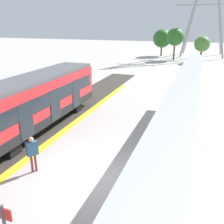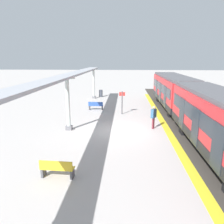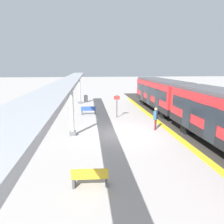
% 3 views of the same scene
% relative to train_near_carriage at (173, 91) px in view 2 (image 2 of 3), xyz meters
% --- Properties ---
extents(ground_plane, '(176.00, 176.00, 0.00)m').
position_rel_train_near_carriage_xyz_m(ground_plane, '(5.63, 8.11, -1.83)').
color(ground_plane, '#ADA7A3').
extents(tactile_edge_strip, '(0.52, 34.70, 0.01)m').
position_rel_train_near_carriage_xyz_m(tactile_edge_strip, '(1.85, 8.11, -1.82)').
color(tactile_edge_strip, gold).
rests_on(tactile_edge_strip, ground).
extents(trackbed, '(3.20, 46.70, 0.01)m').
position_rel_train_near_carriage_xyz_m(trackbed, '(-0.01, 8.11, -1.82)').
color(trackbed, '#38332D').
rests_on(trackbed, ground).
extents(train_near_carriage, '(2.65, 11.56, 3.48)m').
position_rel_train_near_carriage_xyz_m(train_near_carriage, '(0.00, 0.00, 0.00)').
color(train_near_carriage, red).
rests_on(train_near_carriage, ground).
extents(train_far_carriage, '(2.65, 11.56, 3.48)m').
position_rel_train_near_carriage_xyz_m(train_far_carriage, '(0.00, 12.14, 0.00)').
color(train_far_carriage, red).
rests_on(train_far_carriage, ground).
extents(canopy_pillar_nearest, '(1.10, 0.44, 3.91)m').
position_rel_train_near_carriage_xyz_m(canopy_pillar_nearest, '(9.22, -5.29, 0.15)').
color(canopy_pillar_nearest, slate).
rests_on(canopy_pillar_nearest, ground).
extents(canopy_pillar_second, '(1.10, 0.44, 3.91)m').
position_rel_train_near_carriage_xyz_m(canopy_pillar_second, '(9.22, 8.08, 0.15)').
color(canopy_pillar_second, slate).
rests_on(canopy_pillar_second, ground).
extents(canopy_beam, '(1.20, 27.57, 0.16)m').
position_rel_train_near_carriage_xyz_m(canopy_beam, '(9.22, 8.10, 2.16)').
color(canopy_beam, '#A8AAB2').
rests_on(canopy_beam, canopy_pillar_nearest).
extents(bench_near_end, '(1.52, 0.52, 0.86)m').
position_rel_train_near_carriage_xyz_m(bench_near_end, '(8.04, 14.85, -1.38)').
color(bench_near_end, gold).
rests_on(bench_near_end, ground).
extents(bench_mid_platform, '(1.51, 0.48, 0.86)m').
position_rel_train_near_carriage_xyz_m(bench_mid_platform, '(8.08, 1.47, -1.38)').
color(bench_mid_platform, '#2A4EA1').
rests_on(bench_mid_platform, ground).
extents(trash_bin, '(0.48, 0.48, 0.97)m').
position_rel_train_near_carriage_xyz_m(trash_bin, '(8.41, -6.42, -1.34)').
color(trash_bin, '#444954').
rests_on(trash_bin, ground).
extents(platform_info_sign, '(0.56, 0.10, 2.20)m').
position_rel_train_near_carriage_xyz_m(platform_info_sign, '(5.33, 3.09, -0.50)').
color(platform_info_sign, '#4C4C51').
rests_on(platform_info_sign, ground).
extents(passenger_waiting_near_edge, '(0.48, 0.55, 1.78)m').
position_rel_train_near_carriage_xyz_m(passenger_waiting_near_edge, '(2.90, 7.49, -0.71)').
color(passenger_waiting_near_edge, brown).
rests_on(passenger_waiting_near_edge, ground).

